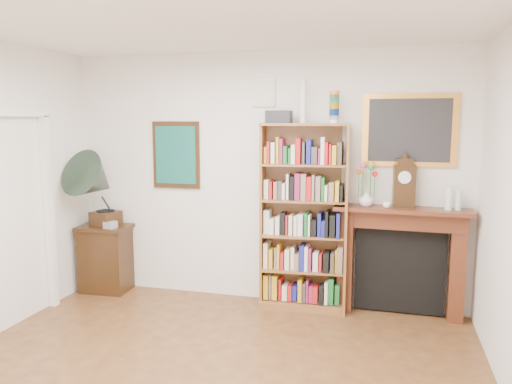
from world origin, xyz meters
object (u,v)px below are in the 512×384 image
at_px(teacup, 387,205).
at_px(side_cabinet, 106,258).
at_px(cd_stack, 110,225).
at_px(fireplace, 400,252).
at_px(bookshelf, 304,207).
at_px(bottle_left, 449,198).
at_px(bottle_right, 458,200).
at_px(gramophone, 97,184).
at_px(mantel_clock, 404,184).
at_px(flower_vase, 366,199).

bearing_deg(teacup, side_cabinet, -179.65).
bearing_deg(cd_stack, fireplace, 4.15).
xyz_separation_m(bookshelf, side_cabinet, (-2.40, -0.05, -0.73)).
xyz_separation_m(bottle_left, bottle_right, (0.09, 0.02, -0.02)).
bearing_deg(teacup, bottle_right, 5.52).
height_order(bookshelf, side_cabinet, bookshelf).
height_order(gramophone, mantel_clock, gramophone).
relative_size(fireplace, gramophone, 1.50).
distance_m(side_cabinet, flower_vase, 3.17).
xyz_separation_m(gramophone, bottle_right, (3.93, 0.23, -0.06)).
bearing_deg(flower_vase, side_cabinet, -178.70).
relative_size(bottle_left, bottle_right, 1.20).
xyz_separation_m(cd_stack, flower_vase, (2.90, 0.17, 0.40)).
relative_size(flower_vase, teacup, 2.15).
bearing_deg(side_cabinet, cd_stack, -38.92).
relative_size(side_cabinet, bottle_left, 3.35).
xyz_separation_m(fireplace, teacup, (-0.16, -0.11, 0.51)).
bearing_deg(fireplace, teacup, -142.50).
bearing_deg(bottle_right, fireplace, 175.05).
height_order(cd_stack, mantel_clock, mantel_clock).
height_order(mantel_clock, bottle_right, mantel_clock).
distance_m(side_cabinet, fireplace, 3.43).
relative_size(gramophone, bottle_left, 3.85).
xyz_separation_m(side_cabinet, flower_vase, (3.05, 0.07, 0.84)).
height_order(bookshelf, gramophone, bookshelf).
xyz_separation_m(bookshelf, mantel_clock, (1.03, 0.07, 0.28)).
distance_m(bookshelf, side_cabinet, 2.51).
height_order(flower_vase, bottle_left, bottle_left).
relative_size(side_cabinet, fireplace, 0.58).
distance_m(fireplace, teacup, 0.54).
height_order(side_cabinet, mantel_clock, mantel_clock).
height_order(side_cabinet, cd_stack, cd_stack).
relative_size(fireplace, mantel_clock, 2.75).
distance_m(cd_stack, flower_vase, 2.94).
bearing_deg(bottle_right, cd_stack, -177.12).
xyz_separation_m(teacup, bottle_right, (0.69, 0.07, 0.07)).
bearing_deg(mantel_clock, fireplace, 105.98).
xyz_separation_m(side_cabinet, bottle_right, (3.95, 0.09, 0.86)).
bearing_deg(teacup, mantel_clock, 29.80).
bearing_deg(flower_vase, fireplace, 9.74).
distance_m(side_cabinet, gramophone, 0.93).
distance_m(cd_stack, teacup, 3.14).
distance_m(bookshelf, teacup, 0.87).
height_order(gramophone, teacup, gramophone).
xyz_separation_m(side_cabinet, gramophone, (0.02, -0.14, 0.92)).
bearing_deg(mantel_clock, flower_vase, -179.92).
relative_size(bookshelf, fireplace, 1.68).
bearing_deg(bottle_right, bookshelf, -178.55).
bearing_deg(bottle_left, side_cabinet, -179.06).
bearing_deg(flower_vase, cd_stack, -176.56).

